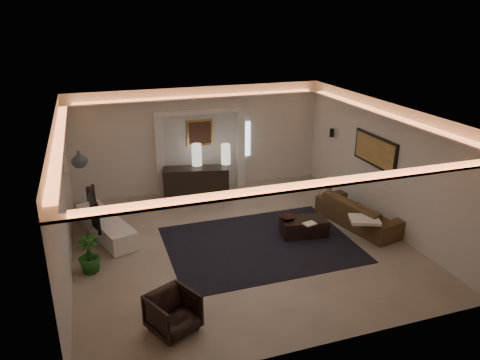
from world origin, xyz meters
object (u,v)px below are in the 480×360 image
object	(u,v)px
sofa	(359,212)
console	(196,183)
armchair	(173,313)
coffee_table	(304,227)

from	to	relation	value
sofa	console	bearing A→B (deg)	35.97
sofa	armchair	world-z (taller)	armchair
sofa	coffee_table	distance (m)	1.49
console	sofa	bearing A→B (deg)	-29.53
sofa	armchair	xyz separation A→B (m)	(-4.91, -2.40, 0.00)
console	armchair	bearing A→B (deg)	-94.90
console	coffee_table	xyz separation A→B (m)	(1.78, -2.99, -0.20)
armchair	console	bearing A→B (deg)	46.55
coffee_table	console	bearing A→B (deg)	129.15
console	armchair	world-z (taller)	console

